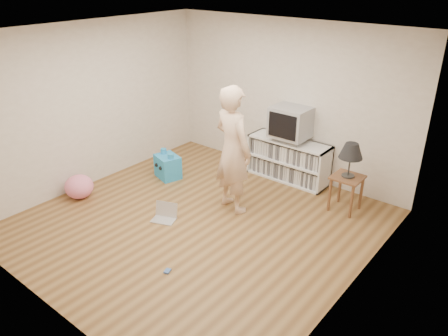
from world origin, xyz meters
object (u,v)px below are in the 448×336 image
crt_tv (291,122)px  side_table (347,185)px  media_unit (289,159)px  dvd_deck (290,138)px  laptop (165,215)px  plush_pink (79,187)px  table_lamp (351,152)px  person (233,150)px  plush_blue (168,166)px

crt_tv → side_table: size_ratio=1.09×
media_unit → dvd_deck: (0.00, -0.02, 0.39)m
media_unit → side_table: (1.21, -0.39, 0.07)m
media_unit → crt_tv: (-0.00, -0.02, 0.67)m
crt_tv → laptop: 2.53m
side_table → plush_pink: bearing=-146.4°
dvd_deck → side_table: bearing=-17.0°
dvd_deck → laptop: size_ratio=1.11×
dvd_deck → laptop: dvd_deck is taller
crt_tv → table_lamp: bearing=-16.8°
side_table → table_lamp: bearing=180.0°
dvd_deck → side_table: size_ratio=0.82×
side_table → crt_tv: bearing=163.2°
media_unit → table_lamp: (1.21, -0.39, 0.59)m
laptop → person: bearing=35.7°
person → laptop: size_ratio=4.64×
plush_pink → table_lamp: bearing=33.6°
dvd_deck → plush_blue: (-1.62, -1.25, -0.53)m
side_table → person: (-1.33, -1.00, 0.53)m
table_lamp → dvd_deck: bearing=163.0°
dvd_deck → crt_tv: 0.29m
dvd_deck → crt_tv: (-0.00, -0.00, 0.29)m
plush_pink → laptop: bearing=14.6°
media_unit → crt_tv: size_ratio=2.33×
side_table → plush_pink: (-3.40, -2.26, -0.23)m
laptop → table_lamp: bearing=23.1°
person → laptop: 1.35m
dvd_deck → media_unit: bearing=90.0°
plush_blue → table_lamp: bearing=34.7°
table_lamp → plush_pink: size_ratio=1.17×
media_unit → person: (-0.12, -1.39, 0.59)m
table_lamp → plush_pink: bearing=-146.4°
crt_tv → plush_pink: bearing=-129.7°
media_unit → plush_pink: (-2.18, -2.65, -0.16)m
table_lamp → plush_pink: table_lamp is taller
side_table → table_lamp: (-0.00, 0.00, 0.53)m
dvd_deck → person: size_ratio=0.24×
side_table → media_unit: bearing=162.4°
crt_tv → person: (-0.12, -1.37, -0.08)m
media_unit → crt_tv: 0.67m
media_unit → dvd_deck: size_ratio=3.11×
table_lamp → laptop: table_lamp is taller
crt_tv → plush_pink: (-2.18, -2.63, -0.83)m
side_table → laptop: size_ratio=1.36×
plush_pink → side_table: bearing=33.6°
person → plush_pink: person is taller
crt_tv → plush_blue: bearing=-142.5°
table_lamp → person: (-1.33, -1.00, 0.00)m
dvd_deck → plush_pink: 3.46m
dvd_deck → crt_tv: crt_tv is taller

